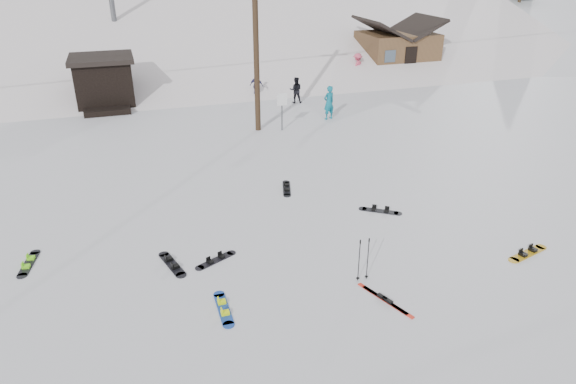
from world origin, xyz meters
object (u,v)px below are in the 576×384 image
object	(u,v)px
cabin	(397,50)
hero_snowboard	(224,308)
hero_skis	(385,300)
utility_pole	(256,31)

from	to	relation	value
cabin	hero_snowboard	size ratio (longest dim) A/B	3.55
cabin	hero_skis	distance (m)	27.67
cabin	utility_pole	bearing A→B (deg)	-142.44
utility_pole	hero_snowboard	xyz separation A→B (m)	(-4.43, -13.20, -4.65)
hero_snowboard	hero_skis	world-z (taller)	hero_snowboard
cabin	hero_skis	bearing A→B (deg)	-119.23
utility_pole	hero_skis	bearing A→B (deg)	-91.99
cabin	hero_snowboard	world-z (taller)	cabin
utility_pole	cabin	size ratio (longest dim) A/B	1.67
hero_skis	utility_pole	bearing A→B (deg)	67.36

